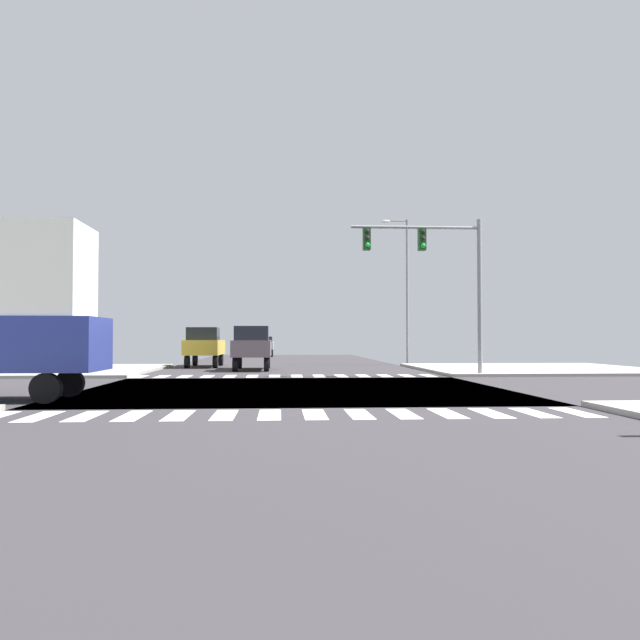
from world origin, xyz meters
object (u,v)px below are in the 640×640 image
(pickup_nearside_1, at_px, (205,345))
(sedan_farside_1, at_px, (264,345))
(street_lamp, at_px, (404,279))
(pickup_queued_2, at_px, (252,346))
(traffic_signal_mast, at_px, (432,260))

(pickup_nearside_1, xyz_separation_m, sedan_farside_1, (3.00, 22.24, -0.17))
(street_lamp, xyz_separation_m, sedan_farside_1, (-9.56, 19.65, -4.44))
(pickup_queued_2, bearing_deg, sedan_farside_1, -90.00)
(street_lamp, relative_size, pickup_nearside_1, 1.86)
(traffic_signal_mast, relative_size, sedan_farside_1, 1.66)
(traffic_signal_mast, distance_m, sedan_farside_1, 33.61)
(pickup_queued_2, bearing_deg, pickup_nearside_1, -52.50)
(street_lamp, bearing_deg, traffic_signal_mast, -95.53)
(pickup_nearside_1, bearing_deg, traffic_signal_mast, 138.39)
(pickup_nearside_1, relative_size, sedan_farside_1, 1.19)
(street_lamp, xyz_separation_m, pickup_queued_2, (-9.56, -6.50, -4.26))
(street_lamp, height_order, pickup_queued_2, street_lamp)
(sedan_farside_1, relative_size, pickup_queued_2, 0.84)
(sedan_farside_1, bearing_deg, pickup_queued_2, 90.00)
(traffic_signal_mast, xyz_separation_m, sedan_farside_1, (-8.33, 32.30, -4.11))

